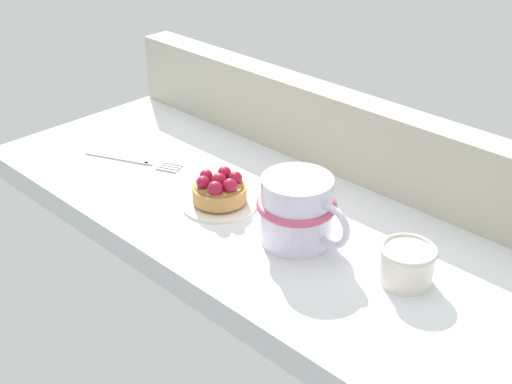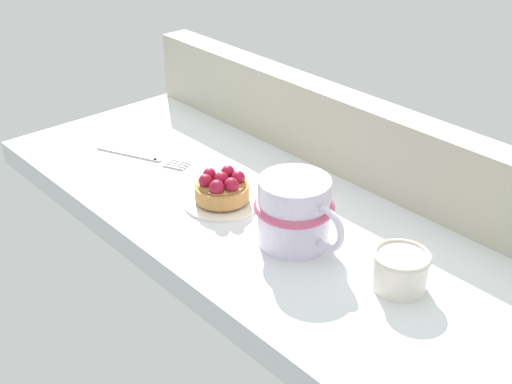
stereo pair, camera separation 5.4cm
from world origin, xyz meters
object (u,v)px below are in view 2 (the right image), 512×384
at_px(coffee_mug, 295,211).
at_px(sugar_bowl, 400,269).
at_px(dessert_fork, 143,156).
at_px(dessert_plate, 222,201).
at_px(raspberry_tart, 222,187).

relative_size(coffee_mug, sugar_bowl, 1.99).
bearing_deg(dessert_fork, dessert_plate, 1.48).
xyz_separation_m(dessert_plate, coffee_mug, (0.13, 0.01, 0.04)).
bearing_deg(raspberry_tart, coffee_mug, 2.74).
bearing_deg(sugar_bowl, raspberry_tart, -173.75).
distance_m(dessert_plate, raspberry_tart, 0.02).
bearing_deg(dessert_fork, raspberry_tart, 1.42).
bearing_deg(sugar_bowl, coffee_mug, -170.52).
xyz_separation_m(coffee_mug, dessert_fork, (-0.32, -0.01, -0.04)).
distance_m(dessert_plate, coffee_mug, 0.14).
height_order(dessert_plate, raspberry_tart, raspberry_tart).
xyz_separation_m(dessert_fork, sugar_bowl, (0.47, 0.04, 0.02)).
relative_size(coffee_mug, dessert_fork, 0.85).
height_order(dessert_plate, sugar_bowl, sugar_bowl).
height_order(raspberry_tart, sugar_bowl, raspberry_tart).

